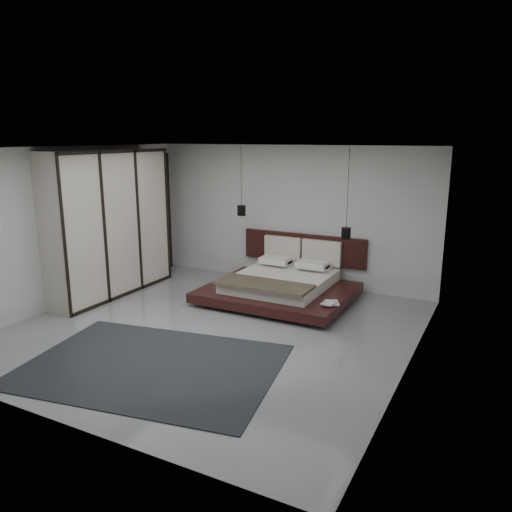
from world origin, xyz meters
The scene contains 14 objects.
floor centered at (0.00, 0.00, 0.00)m, with size 6.00×6.00×0.00m, color gray.
ceiling centered at (0.00, 0.00, 2.80)m, with size 6.00×6.00×0.00m, color white.
wall_back centered at (0.00, 3.00, 1.40)m, with size 6.00×6.00×0.00m, color beige.
wall_front centered at (0.00, -3.00, 1.40)m, with size 6.00×6.00×0.00m, color beige.
wall_left centered at (-3.00, 0.00, 1.40)m, with size 6.00×6.00×0.00m, color beige.
wall_right centered at (3.00, 0.00, 1.40)m, with size 6.00×6.00×0.00m, color beige.
lattice_screen centered at (-2.95, 2.45, 1.30)m, with size 0.05×0.90×2.60m, color black.
bed centered at (0.33, 1.91, 0.28)m, with size 2.61×2.32×1.05m.
book_lower centered at (1.40, 1.28, 0.26)m, with size 0.23×0.31×0.03m, color #99724C.
book_upper centered at (1.39, 1.26, 0.28)m, with size 0.20×0.27×0.02m, color #99724C.
pendant_left centered at (-0.74, 2.31, 1.54)m, with size 0.17×0.17×1.37m.
pendant_right centered at (1.40, 2.31, 1.28)m, with size 0.17×0.17×1.64m.
wardrobe centered at (-2.70, 0.70, 1.36)m, with size 0.65×2.78×2.73m.
rug centered at (-0.01, -1.48, 0.01)m, with size 3.30×2.36×0.01m, color black.
Camera 1 is at (4.01, -6.25, 2.96)m, focal length 35.00 mm.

